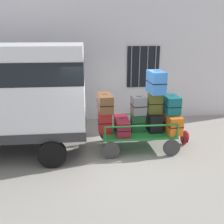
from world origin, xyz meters
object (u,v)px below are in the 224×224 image
at_px(suitcase_midleft_bottom, 122,125).
at_px(suitcase_center_middle, 139,105).
at_px(suitcase_left_middle, 105,102).
at_px(suitcase_left_bottom, 105,121).
at_px(suitcase_center_bottom, 138,122).
at_px(backpack, 185,137).
at_px(suitcase_midright_bottom, 154,122).
at_px(suitcase_midright_middle, 155,103).
at_px(suitcase_right_bottom, 171,122).
at_px(suitcase_right_middle, 171,104).
at_px(suitcase_midright_top, 156,82).
at_px(luggage_cart, 138,135).

bearing_deg(suitcase_midleft_bottom, suitcase_center_middle, 5.36).
distance_m(suitcase_left_middle, suitcase_midleft_bottom, 0.82).
bearing_deg(suitcase_left_bottom, suitcase_midleft_bottom, -8.51).
height_order(suitcase_center_bottom, backpack, suitcase_center_bottom).
bearing_deg(suitcase_center_middle, suitcase_midleft_bottom, -174.64).
height_order(suitcase_midright_bottom, suitcase_midright_middle, suitcase_midright_middle).
height_order(suitcase_right_bottom, suitcase_right_middle, suitcase_right_middle).
bearing_deg(backpack, suitcase_right_bottom, -165.39).
distance_m(suitcase_center_bottom, suitcase_right_middle, 1.06).
relative_size(suitcase_center_bottom, suitcase_midright_middle, 0.87).
bearing_deg(suitcase_center_middle, suitcase_right_middle, 1.50).
height_order(suitcase_left_bottom, suitcase_midright_middle, suitcase_midright_middle).
height_order(suitcase_left_middle, suitcase_center_bottom, suitcase_left_middle).
bearing_deg(suitcase_center_bottom, suitcase_midright_middle, 0.82).
bearing_deg(suitcase_left_middle, suitcase_center_middle, -1.65).
bearing_deg(suitcase_left_bottom, suitcase_center_middle, -1.60).
bearing_deg(backpack, suitcase_left_middle, -178.58).
bearing_deg(suitcase_center_bottom, suitcase_right_bottom, -4.36).
bearing_deg(suitcase_midright_top, suitcase_center_middle, -177.14).
xyz_separation_m(suitcase_left_bottom, suitcase_right_bottom, (1.88, -0.08, -0.07)).
bearing_deg(suitcase_center_middle, suitcase_left_bottom, 178.40).
distance_m(suitcase_center_bottom, suitcase_center_middle, 0.51).
bearing_deg(suitcase_midleft_bottom, suitcase_midright_bottom, 1.48).
height_order(suitcase_right_bottom, backpack, suitcase_right_bottom).
height_order(suitcase_center_bottom, suitcase_midright_middle, suitcase_midright_middle).
bearing_deg(suitcase_left_bottom, suitcase_center_bottom, -0.32).
bearing_deg(suitcase_midright_top, suitcase_right_middle, 0.14).
relative_size(luggage_cart, suitcase_right_middle, 3.27).
relative_size(suitcase_left_middle, suitcase_center_middle, 1.63).
height_order(luggage_cart, suitcase_midright_top, suitcase_midright_top).
bearing_deg(suitcase_right_bottom, suitcase_center_middle, 176.91).
xyz_separation_m(suitcase_midleft_bottom, suitcase_right_bottom, (1.41, -0.01, 0.05)).
bearing_deg(backpack, suitcase_midright_top, -176.36).
relative_size(suitcase_midright_top, suitcase_right_middle, 1.08).
distance_m(luggage_cart, suitcase_center_bottom, 0.37).
relative_size(suitcase_midleft_bottom, suitcase_midright_top, 1.31).
relative_size(suitcase_left_bottom, suitcase_center_middle, 1.28).
bearing_deg(luggage_cart, suitcase_right_bottom, -2.42).
distance_m(suitcase_left_middle, suitcase_center_bottom, 1.12).
relative_size(suitcase_left_middle, suitcase_right_bottom, 0.85).
height_order(suitcase_left_bottom, suitcase_right_middle, suitcase_right_middle).
height_order(luggage_cart, suitcase_center_middle, suitcase_center_middle).
xyz_separation_m(suitcase_midleft_bottom, suitcase_midright_bottom, (0.94, 0.02, 0.05)).
xyz_separation_m(suitcase_midright_bottom, backpack, (1.00, 0.11, -0.56)).
distance_m(suitcase_left_middle, suitcase_midright_bottom, 1.54).
xyz_separation_m(suitcase_midright_middle, suitcase_right_middle, (0.47, -0.00, -0.05)).
bearing_deg(suitcase_midright_middle, suitcase_right_middle, -0.37).
distance_m(suitcase_center_middle, suitcase_midright_middle, 0.47).
distance_m(suitcase_midleft_bottom, suitcase_midright_middle, 1.12).
relative_size(suitcase_midleft_bottom, suitcase_center_bottom, 1.76).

